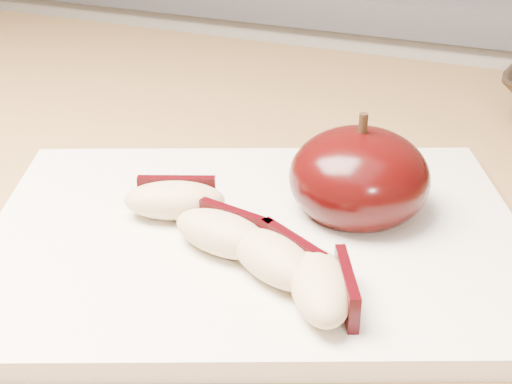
% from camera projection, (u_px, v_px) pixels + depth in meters
% --- Properties ---
extents(back_cabinet, '(2.40, 0.62, 0.94)m').
position_uv_depth(back_cabinet, '(390.00, 225.00, 1.29)').
color(back_cabinet, silver).
rests_on(back_cabinet, ground).
extents(cutting_board, '(0.38, 0.34, 0.01)m').
position_uv_depth(cutting_board, '(256.00, 238.00, 0.42)').
color(cutting_board, silver).
rests_on(cutting_board, island_counter).
extents(apple_half, '(0.11, 0.11, 0.07)m').
position_uv_depth(apple_half, '(359.00, 178.00, 0.43)').
color(apple_half, black).
rests_on(apple_half, cutting_board).
extents(apple_wedge_a, '(0.07, 0.05, 0.02)m').
position_uv_depth(apple_wedge_a, '(175.00, 199.00, 0.43)').
color(apple_wedge_a, tan).
rests_on(apple_wedge_a, cutting_board).
extents(apple_wedge_b, '(0.07, 0.04, 0.02)m').
position_uv_depth(apple_wedge_b, '(224.00, 232.00, 0.40)').
color(apple_wedge_b, tan).
rests_on(apple_wedge_b, cutting_board).
extents(apple_wedge_c, '(0.07, 0.06, 0.02)m').
position_uv_depth(apple_wedge_c, '(276.00, 258.00, 0.37)').
color(apple_wedge_c, tan).
rests_on(apple_wedge_c, cutting_board).
extents(apple_wedge_d, '(0.05, 0.07, 0.02)m').
position_uv_depth(apple_wedge_d, '(324.00, 287.00, 0.35)').
color(apple_wedge_d, tan).
rests_on(apple_wedge_d, cutting_board).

